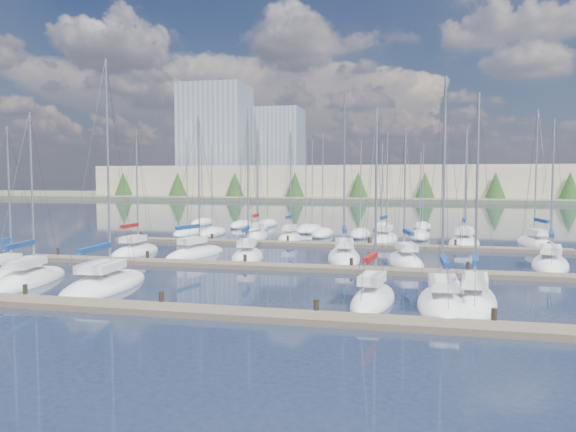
% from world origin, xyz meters
% --- Properties ---
extents(ground, '(400.00, 400.00, 0.00)m').
position_xyz_m(ground, '(0.00, 60.00, 0.00)').
color(ground, '#1F293F').
rests_on(ground, ground).
extents(dock_near, '(44.00, 1.93, 1.10)m').
position_xyz_m(dock_near, '(0.00, 2.01, 0.15)').
color(dock_near, '#6B5E4C').
rests_on(dock_near, ground).
extents(dock_mid, '(44.00, 1.93, 1.10)m').
position_xyz_m(dock_mid, '(0.00, 16.01, 0.15)').
color(dock_mid, '#6B5E4C').
rests_on(dock_mid, ground).
extents(dock_far, '(44.00, 1.93, 1.10)m').
position_xyz_m(dock_far, '(0.00, 30.01, 0.15)').
color(dock_far, '#6B5E4C').
rests_on(dock_far, ground).
extents(sailboat_m, '(4.09, 8.67, 11.71)m').
position_xyz_m(sailboat_m, '(18.23, 21.72, 0.17)').
color(sailboat_m, white).
rests_on(sailboat_m, ground).
extents(sailboat_n, '(2.76, 7.01, 12.60)m').
position_xyz_m(sailboat_n, '(-8.57, 35.71, 0.20)').
color(sailboat_n, white).
rests_on(sailboat_n, ground).
extents(sailboat_a, '(2.79, 7.41, 10.69)m').
position_xyz_m(sailboat_a, '(-17.57, 7.96, 0.18)').
color(sailboat_a, white).
rests_on(sailboat_a, ground).
extents(sailboat_k, '(4.00, 9.86, 14.39)m').
position_xyz_m(sailboat_k, '(2.77, 22.12, 0.19)').
color(sailboat_k, white).
rests_on(sailboat_k, ground).
extents(sailboat_e, '(2.73, 7.86, 12.52)m').
position_xyz_m(sailboat_e, '(9.92, 6.30, 0.18)').
color(sailboat_e, white).
rests_on(sailboat_e, ground).
extents(sailboat_i, '(4.01, 7.78, 12.46)m').
position_xyz_m(sailboat_i, '(-9.64, 20.81, 0.20)').
color(sailboat_i, white).
rests_on(sailboat_i, ground).
extents(sailboat_p, '(3.29, 7.25, 12.12)m').
position_xyz_m(sailboat_p, '(5.27, 35.91, 0.19)').
color(sailboat_p, white).
rests_on(sailboat_p, ground).
extents(sailboat_b, '(3.89, 8.52, 11.45)m').
position_xyz_m(sailboat_b, '(-15.13, 7.21, 0.18)').
color(sailboat_b, white).
rests_on(sailboat_b, ground).
extents(sailboat_c, '(3.86, 8.97, 14.48)m').
position_xyz_m(sailboat_c, '(-9.68, 6.95, 0.18)').
color(sailboat_c, white).
rests_on(sailboat_c, ground).
extents(sailboat_o, '(2.73, 6.51, 12.26)m').
position_xyz_m(sailboat_o, '(-4.59, 34.25, 0.20)').
color(sailboat_o, white).
rests_on(sailboat_o, ground).
extents(sailboat_q, '(3.88, 8.59, 12.06)m').
position_xyz_m(sailboat_q, '(13.05, 34.66, 0.17)').
color(sailboat_q, white).
rests_on(sailboat_q, ground).
extents(sailboat_r, '(3.74, 8.83, 13.97)m').
position_xyz_m(sailboat_r, '(19.81, 35.15, 0.19)').
color(sailboat_r, white).
rests_on(sailboat_r, ground).
extents(sailboat_f, '(2.99, 8.29, 11.78)m').
position_xyz_m(sailboat_f, '(11.58, 7.38, 0.18)').
color(sailboat_f, white).
rests_on(sailboat_f, ground).
extents(sailboat_d, '(2.73, 6.68, 11.04)m').
position_xyz_m(sailboat_d, '(6.38, 6.54, 0.19)').
color(sailboat_d, white).
rests_on(sailboat_d, ground).
extents(sailboat_l, '(3.92, 7.50, 11.13)m').
position_xyz_m(sailboat_l, '(7.71, 20.54, 0.18)').
color(sailboat_l, white).
rests_on(sailboat_l, ground).
extents(sailboat_h, '(2.71, 6.73, 11.52)m').
position_xyz_m(sailboat_h, '(-15.18, 20.77, 0.18)').
color(sailboat_h, white).
rests_on(sailboat_h, ground).
extents(sailboat_j, '(3.67, 7.37, 12.08)m').
position_xyz_m(sailboat_j, '(-4.87, 20.27, 0.18)').
color(sailboat_j, white).
rests_on(sailboat_j, ground).
extents(distant_boats, '(36.93, 20.75, 13.30)m').
position_xyz_m(distant_boats, '(-4.34, 43.76, 0.29)').
color(distant_boats, '#9EA0A5').
rests_on(distant_boats, ground).
extents(shoreline, '(400.00, 60.00, 38.00)m').
position_xyz_m(shoreline, '(-13.29, 149.77, 7.44)').
color(shoreline, '#666B51').
rests_on(shoreline, ground).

